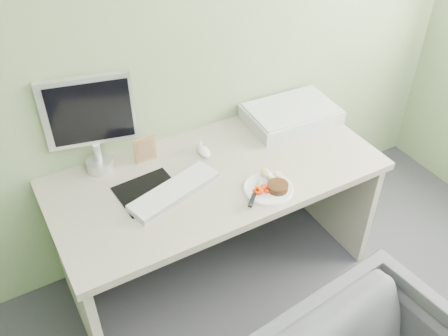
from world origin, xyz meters
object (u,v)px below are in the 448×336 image
monitor (90,120)px  scanner (291,115)px  plate (268,189)px  desk (217,200)px

monitor → scanner: bearing=6.4°
scanner → monitor: bearing=176.8°
scanner → monitor: 1.08m
scanner → monitor: (-1.05, 0.12, 0.24)m
monitor → plate: bearing=-28.0°
desk → scanner: 0.64m
desk → plate: bearing=-57.9°
monitor → desk: bearing=-20.1°
plate → monitor: 0.87m
desk → plate: plate is taller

